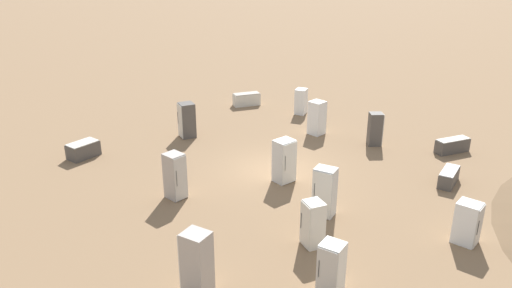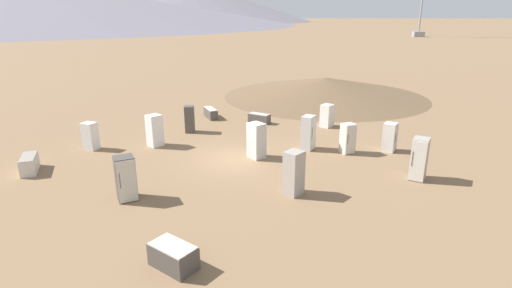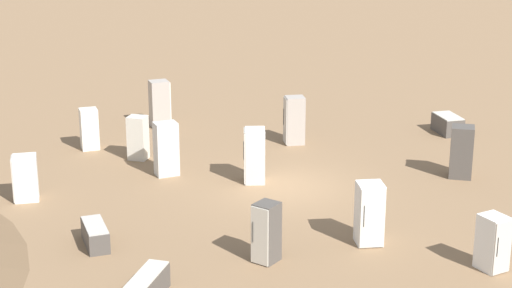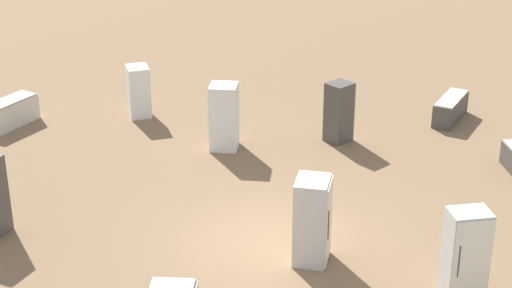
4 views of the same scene
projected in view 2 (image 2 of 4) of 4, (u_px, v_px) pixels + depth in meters
name	position (u px, v px, depth m)	size (l,w,h in m)	color
ground_plane	(235.00, 159.00, 20.58)	(1000.00, 1000.00, 0.00)	#846647
mountain_ridge_0	(187.00, 1.00, 312.56)	(195.42, 195.42, 30.20)	slate
mountain_ridge_1	(17.00, 1.00, 231.71)	(324.46, 324.46, 26.50)	slate
dirt_mound	(325.00, 87.00, 35.65)	(17.99, 17.99, 1.69)	brown
power_pylon_2	(421.00, 9.00, 119.62)	(9.02, 3.09, 25.77)	gray
discarded_fridge_0	(173.00, 256.00, 11.77)	(1.63, 1.41, 0.74)	#4C4742
discarded_fridge_1	(29.00, 164.00, 18.86)	(1.32, 1.76, 0.77)	beige
discarded_fridge_2	(154.00, 130.00, 22.36)	(1.02, 1.02, 1.80)	white
discarded_fridge_3	(294.00, 173.00, 16.37)	(0.94, 0.97, 1.87)	#A89E93
discarded_fridge_4	(308.00, 133.00, 21.78)	(0.86, 0.94, 1.89)	silver
discarded_fridge_5	(126.00, 178.00, 15.90)	(1.04, 1.04, 1.82)	#4C4742
discarded_fridge_6	(259.00, 118.00, 27.24)	(1.60, 1.16, 0.64)	#4C4742
discarded_fridge_7	(211.00, 113.00, 28.53)	(1.33, 1.77, 0.69)	#4C4742
discarded_fridge_8	(190.00, 119.00, 24.99)	(0.67, 0.76, 1.67)	#4C4742
discarded_fridge_9	(327.00, 116.00, 26.17)	(0.97, 1.01, 1.49)	white
discarded_fridge_10	(348.00, 138.00, 21.24)	(0.87, 0.86, 1.62)	beige
discarded_fridge_11	(257.00, 141.00, 20.49)	(1.05, 1.05, 1.86)	silver
discarded_fridge_12	(90.00, 136.00, 21.85)	(0.88, 0.77, 1.51)	white
discarded_fridge_13	(419.00, 159.00, 17.83)	(0.91, 0.98, 1.94)	#A89E93
discarded_fridge_14	(390.00, 137.00, 21.54)	(0.88, 0.87, 1.57)	silver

